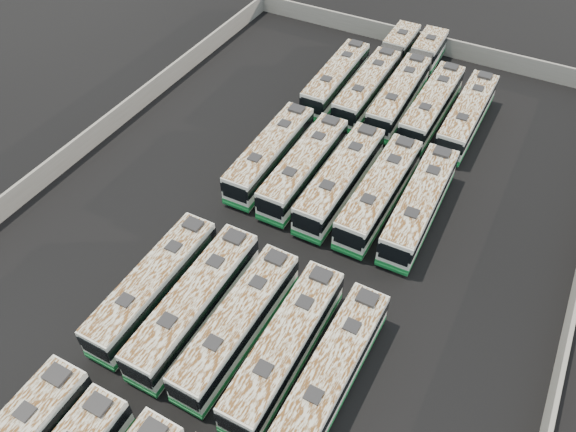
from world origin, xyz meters
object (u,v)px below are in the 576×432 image
object	(u,v)px
bus_midfront_center	(238,324)
bus_midfront_far_right	(332,371)
bus_midback_left	(304,167)
bus_midback_right	(379,192)
bus_back_far_left	(336,79)
bus_back_right	(432,106)
bus_midfront_right	(285,347)
bus_back_far_right	(467,115)
bus_back_left	(379,73)
bus_back_center	(409,80)
bus_midfront_far_left	(154,285)
bus_midback_far_left	(270,153)
bus_midback_center	(341,179)
bus_midback_far_right	(420,205)
bus_midfront_left	(195,303)

from	to	relation	value
bus_midfront_center	bus_midfront_far_right	size ratio (longest dim) A/B	1.00
bus_midback_left	bus_midback_right	size ratio (longest dim) A/B	0.98
bus_midback_right	bus_back_far_left	xyz separation A→B (m)	(-10.84, 14.72, -0.07)
bus_midback_left	bus_back_right	bearing A→B (deg)	64.10
bus_midfront_right	bus_back_far_right	size ratio (longest dim) A/B	1.01
bus_back_left	bus_back_center	size ratio (longest dim) A/B	0.99
bus_back_left	bus_midfront_far_left	bearing A→B (deg)	-96.46
bus_midfront_right	bus_midback_far_left	size ratio (longest dim) A/B	1.01
bus_midback_center	bus_back_far_left	bearing A→B (deg)	116.50
bus_midfront_center	bus_midfront_far_right	xyz separation A→B (m)	(7.28, -0.17, -0.01)
bus_midfront_right	bus_midback_center	distance (m)	17.45
bus_midfront_center	bus_midback_left	size ratio (longest dim) A/B	0.99
bus_midfront_far_right	bus_back_far_right	xyz separation A→B (m)	(-0.03, 31.94, 0.03)
bus_back_center	bus_midfront_center	bearing A→B (deg)	-91.30
bus_midback_right	bus_midback_left	bearing A→B (deg)	-179.22
bus_midfront_far_left	bus_midback_far_left	size ratio (longest dim) A/B	0.98
bus_back_center	bus_midfront_far_left	bearing A→B (deg)	-102.83
bus_midfront_far_left	bus_back_center	distance (m)	36.03
bus_midfront_far_right	bus_midback_right	distance (m)	17.60
bus_midback_right	bus_back_far_left	bearing A→B (deg)	127.06
bus_midback_right	bus_midback_far_right	bearing A→B (deg)	3.54
bus_midback_left	bus_midback_far_left	bearing A→B (deg)	176.47
bus_midback_center	bus_midfront_left	bearing A→B (deg)	-101.70
bus_midfront_far_right	bus_midback_far_right	xyz separation A→B (m)	(-0.03, 17.41, 0.07)
bus_midfront_right	bus_midback_right	xyz separation A→B (m)	(-0.04, 17.12, 0.03)
bus_back_far_left	bus_back_center	bearing A→B (deg)	25.20
bus_back_far_left	bus_midback_right	bearing A→B (deg)	-54.74
bus_midback_far_left	bus_back_right	bearing A→B (deg)	52.48
bus_midfront_right	bus_midback_far_left	xyz separation A→B (m)	(-10.88, 17.33, -0.02)
bus_midfront_center	bus_midfront_left	bearing A→B (deg)	-179.59
bus_midfront_far_right	bus_midback_far_right	bearing A→B (deg)	90.88
bus_back_far_left	bus_back_left	size ratio (longest dim) A/B	0.64
bus_midback_center	bus_midback_right	bearing A→B (deg)	1.36
bus_midback_far_left	bus_midback_far_right	xyz separation A→B (m)	(14.39, -0.04, 0.05)
bus_midback_far_left	bus_midback_far_right	size ratio (longest dim) A/B	0.98
bus_midback_far_right	bus_back_far_right	size ratio (longest dim) A/B	1.03
bus_midfront_far_left	bus_midback_far_right	distance (m)	22.52
bus_midfront_far_left	bus_midfront_left	xyz separation A→B (m)	(3.61, 0.07, 0.08)
bus_back_right	bus_midfront_far_right	bearing A→B (deg)	-82.90
bus_back_right	bus_midback_far_right	bearing A→B (deg)	-75.35
bus_midback_right	bus_midfront_right	bearing A→B (deg)	-89.19
bus_midfront_left	bus_back_left	world-z (taller)	bus_midfront_left
bus_midfront_right	bus_back_far_left	size ratio (longest dim) A/B	1.02
bus_midfront_right	bus_back_right	distance (m)	31.77
bus_midfront_center	bus_back_center	distance (m)	35.27
bus_midfront_far_left	bus_back_far_right	xyz separation A→B (m)	(14.44, 31.81, 0.03)
bus_midback_right	bus_back_right	bearing A→B (deg)	91.05
bus_midfront_far_left	bus_midback_far_right	size ratio (longest dim) A/B	0.96
bus_midback_far_left	bus_midback_left	bearing A→B (deg)	-4.42
bus_midback_center	bus_back_far_left	distance (m)	16.44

